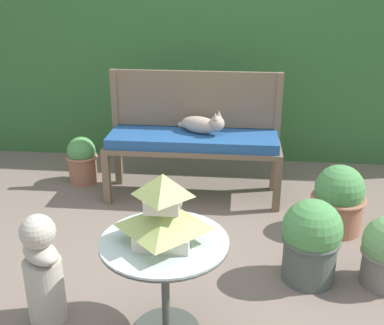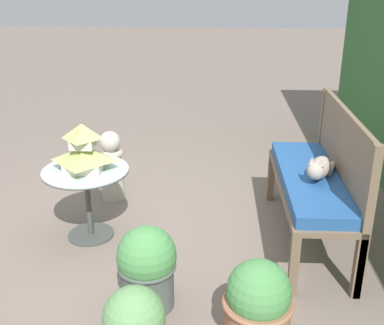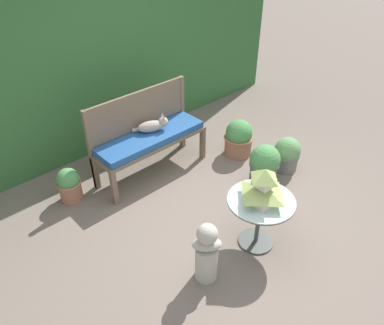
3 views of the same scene
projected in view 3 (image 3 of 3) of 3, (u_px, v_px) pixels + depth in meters
The scene contains 12 objects.
ground at pixel (224, 215), 4.31m from camera, with size 30.00×30.00×0.00m, color #75665B.
foliage_hedge_back at pixel (88, 58), 5.28m from camera, with size 6.40×1.09×2.29m, color #336633.
garden_bench at pixel (151, 140), 4.72m from camera, with size 1.49×0.48×0.58m.
bench_backrest at pixel (139, 115), 4.69m from camera, with size 1.49×0.06×1.07m.
cat at pixel (153, 125), 4.69m from camera, with size 0.41×0.30×0.21m.
patio_table at pixel (260, 209), 3.71m from camera, with size 0.67×0.67×0.59m.
pagoda_birdhouse at pixel (263, 187), 3.55m from camera, with size 0.38×0.38×0.37m.
garden_bust at pixel (207, 253), 3.43m from camera, with size 0.31×0.29×0.67m.
potted_plant_patio_mid at pixel (264, 165), 4.63m from camera, with size 0.38×0.38×0.56m.
potted_plant_bench_right at pixel (69, 185), 4.41m from camera, with size 0.29×0.29×0.44m.
potted_plant_bench_left at pixel (239, 138), 5.21m from camera, with size 0.41×0.41×0.53m.
potted_plant_path_edge at pixel (287, 154), 4.93m from camera, with size 0.34×0.34×0.47m.
Camera 3 is at (-2.43, -2.08, 2.98)m, focal length 35.00 mm.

